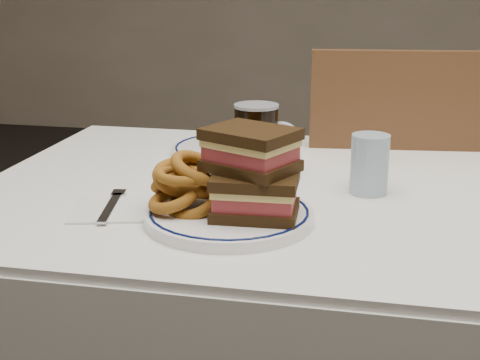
% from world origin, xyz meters
% --- Properties ---
extents(dining_table, '(1.27, 0.87, 0.75)m').
position_xyz_m(dining_table, '(0.00, 0.00, 0.64)').
color(dining_table, white).
rests_on(dining_table, floor).
extents(chair_far, '(0.50, 0.50, 0.97)m').
position_xyz_m(chair_far, '(0.17, 0.47, 0.53)').
color(chair_far, '#4F3319').
rests_on(chair_far, floor).
extents(main_plate, '(0.27, 0.27, 0.02)m').
position_xyz_m(main_plate, '(-0.12, -0.20, 0.76)').
color(main_plate, white).
rests_on(main_plate, dining_table).
extents(reuben_sandwich, '(0.16, 0.15, 0.14)m').
position_xyz_m(reuben_sandwich, '(-0.08, -0.20, 0.84)').
color(reuben_sandwich, black).
rests_on(reuben_sandwich, main_plate).
extents(onion_rings_main, '(0.14, 0.13, 0.11)m').
position_xyz_m(onion_rings_main, '(-0.19, -0.19, 0.81)').
color(onion_rings_main, brown).
rests_on(onion_rings_main, main_plate).
extents(ketchup_ramekin, '(0.06, 0.06, 0.04)m').
position_xyz_m(ketchup_ramekin, '(-0.13, -0.11, 0.79)').
color(ketchup_ramekin, white).
rests_on(ketchup_ramekin, main_plate).
extents(beer_mug, '(0.13, 0.09, 0.14)m').
position_xyz_m(beer_mug, '(-0.12, 0.06, 0.82)').
color(beer_mug, black).
rests_on(beer_mug, dining_table).
extents(water_glass, '(0.07, 0.07, 0.11)m').
position_xyz_m(water_glass, '(0.10, 0.00, 0.80)').
color(water_glass, '#9AB5C7').
rests_on(water_glass, dining_table).
extents(far_plate, '(0.28, 0.28, 0.02)m').
position_xyz_m(far_plate, '(-0.19, 0.21, 0.76)').
color(far_plate, white).
rests_on(far_plate, dining_table).
extents(onion_rings_far, '(0.12, 0.12, 0.06)m').
position_xyz_m(onion_rings_far, '(-0.19, 0.22, 0.78)').
color(onion_rings_far, brown).
rests_on(onion_rings_far, far_plate).
extents(napkin_fork, '(0.16, 0.18, 0.01)m').
position_xyz_m(napkin_fork, '(-0.33, -0.18, 0.75)').
color(napkin_fork, white).
rests_on(napkin_fork, dining_table).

